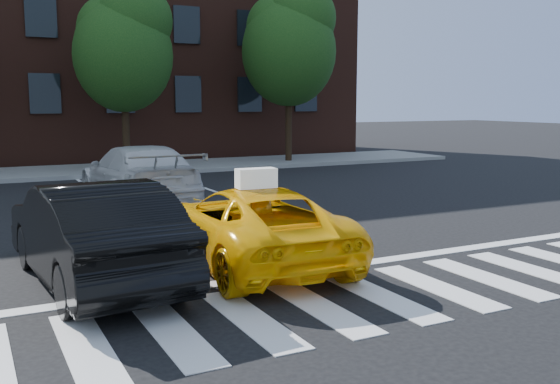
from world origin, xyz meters
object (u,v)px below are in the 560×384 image
object	(u,v)px
white_suv	(139,175)
taxi	(251,225)
tree_mid	(124,43)
tree_right	(290,40)
black_sedan	(93,232)

from	to	relation	value
white_suv	taxi	bearing A→B (deg)	90.61
tree_mid	tree_right	distance (m)	7.01
tree_mid	white_suv	bearing A→B (deg)	-101.31
tree_right	taxi	world-z (taller)	tree_right
taxi	black_sedan	distance (m)	2.59
tree_mid	black_sedan	world-z (taller)	tree_mid
tree_mid	tree_right	xyz separation A→B (m)	(7.00, -0.00, 0.41)
black_sedan	tree_mid	bearing A→B (deg)	-109.88
taxi	black_sedan	size ratio (longest dim) A/B	1.00
taxi	black_sedan	bearing A→B (deg)	3.13
tree_mid	black_sedan	bearing A→B (deg)	-105.28
tree_right	taxi	size ratio (longest dim) A/B	1.64
tree_right	black_sedan	distance (m)	18.72
tree_mid	tree_right	bearing A→B (deg)	-0.00
tree_mid	black_sedan	distance (m)	15.57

